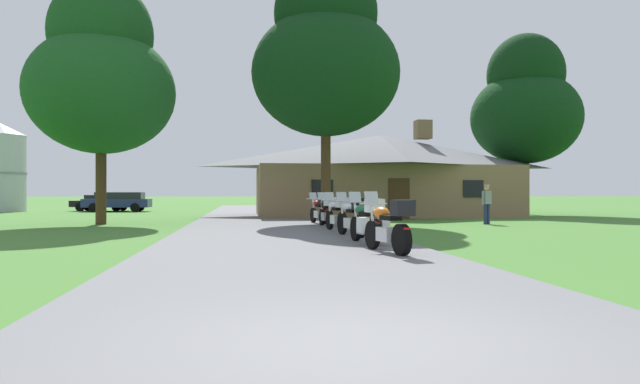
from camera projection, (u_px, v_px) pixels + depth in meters
ground_plane at (267, 225)px, 24.53m from camera, size 500.00×500.00×0.00m
asphalt_driveway at (269, 227)px, 22.55m from camera, size 6.40×80.00×0.06m
motorcycle_orange_nearest_to_camera at (389, 226)px, 12.24m from camera, size 0.84×2.07×1.30m
motorcycle_green_second_in_row at (367, 222)px, 14.41m from camera, size 0.87×2.08×1.30m
motorcycle_white_third_in_row at (352, 217)px, 16.96m from camera, size 0.81×2.07×1.30m
motorcycle_white_fourth_in_row at (337, 214)px, 19.35m from camera, size 0.75×2.08×1.30m
motorcycle_black_fifth_in_row at (326, 212)px, 21.98m from camera, size 0.66×2.08×1.30m
motorcycle_red_farthest_in_row at (320, 210)px, 24.31m from camera, size 0.82×2.07×1.30m
stone_lodge at (381, 174)px, 34.11m from camera, size 15.14×8.67×5.64m
bystander_gray_shirt_near_lodge at (487, 202)px, 24.78m from camera, size 0.51×0.34×1.69m
tree_left_near at (101, 75)px, 24.72m from camera, size 6.18×6.18×10.42m
tree_right_of_lodge at (526, 105)px, 36.07m from camera, size 6.70×6.70×11.20m
tree_by_lodge_front at (326, 56)px, 26.25m from camera, size 6.67×6.67×11.91m
parked_navy_suv_far_left at (118, 201)px, 42.02m from camera, size 4.66×2.02×1.40m
parked_black_sedan_far_left at (102, 202)px, 43.49m from camera, size 4.33×2.16×1.20m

